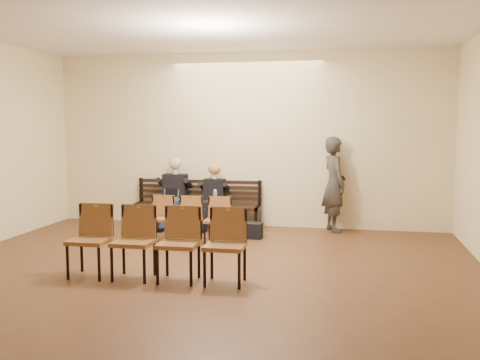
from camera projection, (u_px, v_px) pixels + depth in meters
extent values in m
plane|color=#54321D|center=(165.00, 306.00, 6.10)|extent=(10.00, 10.00, 0.00)
cube|color=beige|center=(247.00, 140.00, 10.79)|extent=(8.00, 0.02, 3.50)
cube|color=black|center=(197.00, 216.00, 10.80)|extent=(2.60, 0.90, 0.45)
cube|color=#B9BABE|center=(170.00, 201.00, 10.56)|extent=(0.35, 0.30, 0.22)
cylinder|color=silver|center=(215.00, 202.00, 10.25)|extent=(0.09, 0.09, 0.25)
cube|color=black|center=(252.00, 230.00, 9.73)|extent=(0.39, 0.27, 0.28)
imported|color=#322E29|center=(334.00, 177.00, 10.27)|extent=(0.77, 0.91, 2.11)
cube|color=brown|center=(188.00, 220.00, 9.29)|extent=(1.48, 0.46, 0.82)
cube|color=brown|center=(156.00, 244.00, 7.08)|extent=(2.41, 0.59, 0.98)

